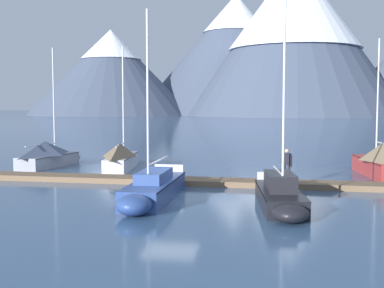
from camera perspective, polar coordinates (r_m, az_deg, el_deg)
ground_plane at (r=22.74m, az=-2.54°, el=-6.21°), size 700.00×700.00×0.00m
mountain_west_summit at (r=218.41m, az=-9.33°, el=8.28°), size 71.42×71.42×36.60m
mountain_central_massif at (r=239.78m, az=5.08°, el=10.38°), size 94.62×94.62×56.38m
mountain_shoulder_ridge at (r=209.66m, az=11.75°, el=12.60°), size 87.99×87.99×63.40m
dock at (r=26.58m, az=-0.72°, el=-4.33°), size 25.58×2.30×0.30m
sailboat_nearest_berth at (r=35.28m, az=-16.19°, el=-1.16°), size 2.52×6.30×8.17m
sailboat_second_berth at (r=32.91m, az=-8.14°, el=-1.42°), size 2.30×7.12×8.13m
sailboat_mid_dock_port at (r=21.85m, az=-4.60°, el=-5.18°), size 1.70×7.27×8.20m
sailboat_mid_dock_starboard at (r=20.68m, az=10.20°, el=-5.81°), size 2.25×6.57×8.53m
sailboat_far_berth at (r=31.59m, az=20.88°, el=-1.71°), size 2.51×7.40×8.25m
person_on_dock at (r=25.84m, az=10.88°, el=-2.16°), size 0.53×0.38×1.69m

